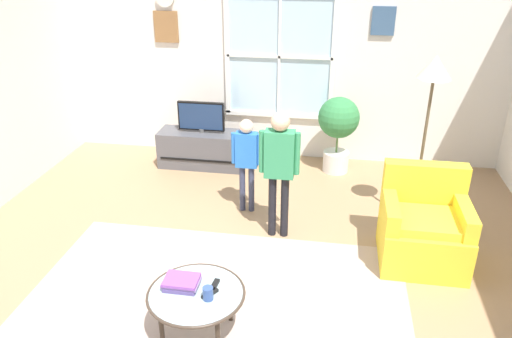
{
  "coord_description": "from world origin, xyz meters",
  "views": [
    {
      "loc": [
        0.74,
        -3.28,
        2.74
      ],
      "look_at": [
        0.11,
        0.54,
        0.94
      ],
      "focal_mm": 34.58,
      "sensor_mm": 36.0,
      "label": 1
    }
  ],
  "objects_px": {
    "remote_near_cup": "(214,285)",
    "floor_lamp": "(432,86)",
    "book_stack": "(181,283)",
    "television": "(201,117)",
    "cup": "(208,293)",
    "remote_near_books": "(210,294)",
    "person_green_shirt": "(279,161)",
    "tv_stand": "(203,149)",
    "armchair": "(423,228)",
    "coffee_table": "(196,296)",
    "potted_plant_by_window": "(338,125)",
    "person_blue_shirt": "(247,155)"
  },
  "relations": [
    {
      "from": "tv_stand",
      "to": "television",
      "type": "height_order",
      "value": "television"
    },
    {
      "from": "tv_stand",
      "to": "potted_plant_by_window",
      "type": "bearing_deg",
      "value": 4.03
    },
    {
      "from": "armchair",
      "to": "coffee_table",
      "type": "distance_m",
      "value": 2.23
    },
    {
      "from": "remote_near_cup",
      "to": "floor_lamp",
      "type": "bearing_deg",
      "value": 48.16
    },
    {
      "from": "television",
      "to": "remote_near_cup",
      "type": "distance_m",
      "value": 3.1
    },
    {
      "from": "cup",
      "to": "remote_near_cup",
      "type": "distance_m",
      "value": 0.15
    },
    {
      "from": "potted_plant_by_window",
      "to": "floor_lamp",
      "type": "bearing_deg",
      "value": -55.31
    },
    {
      "from": "remote_near_books",
      "to": "person_green_shirt",
      "type": "bearing_deg",
      "value": 78.37
    },
    {
      "from": "television",
      "to": "remote_near_cup",
      "type": "height_order",
      "value": "television"
    },
    {
      "from": "floor_lamp",
      "to": "cup",
      "type": "bearing_deg",
      "value": -129.9
    },
    {
      "from": "coffee_table",
      "to": "person_green_shirt",
      "type": "relative_size",
      "value": 0.55
    },
    {
      "from": "remote_near_books",
      "to": "person_green_shirt",
      "type": "relative_size",
      "value": 0.11
    },
    {
      "from": "coffee_table",
      "to": "potted_plant_by_window",
      "type": "relative_size",
      "value": 0.73
    },
    {
      "from": "armchair",
      "to": "remote_near_cup",
      "type": "relative_size",
      "value": 6.21
    },
    {
      "from": "television",
      "to": "tv_stand",
      "type": "bearing_deg",
      "value": 90.0
    },
    {
      "from": "remote_near_cup",
      "to": "floor_lamp",
      "type": "relative_size",
      "value": 0.08
    },
    {
      "from": "television",
      "to": "floor_lamp",
      "type": "distance_m",
      "value": 2.9
    },
    {
      "from": "potted_plant_by_window",
      "to": "floor_lamp",
      "type": "relative_size",
      "value": 0.55
    },
    {
      "from": "remote_near_books",
      "to": "person_blue_shirt",
      "type": "xyz_separation_m",
      "value": [
        -0.09,
        1.97,
        0.25
      ]
    },
    {
      "from": "person_blue_shirt",
      "to": "floor_lamp",
      "type": "xyz_separation_m",
      "value": [
        1.78,
        0.01,
        0.83
      ]
    },
    {
      "from": "person_blue_shirt",
      "to": "person_green_shirt",
      "type": "bearing_deg",
      "value": -47.99
    },
    {
      "from": "person_blue_shirt",
      "to": "coffee_table",
      "type": "bearing_deg",
      "value": -90.52
    },
    {
      "from": "remote_near_cup",
      "to": "floor_lamp",
      "type": "distance_m",
      "value": 2.75
    },
    {
      "from": "book_stack",
      "to": "television",
      "type": "bearing_deg",
      "value": 102.24
    },
    {
      "from": "tv_stand",
      "to": "book_stack",
      "type": "xyz_separation_m",
      "value": [
        0.65,
        -3.0,
        0.21
      ]
    },
    {
      "from": "tv_stand",
      "to": "book_stack",
      "type": "height_order",
      "value": "book_stack"
    },
    {
      "from": "book_stack",
      "to": "person_green_shirt",
      "type": "relative_size",
      "value": 0.2
    },
    {
      "from": "cup",
      "to": "potted_plant_by_window",
      "type": "xyz_separation_m",
      "value": [
        0.86,
        3.23,
        0.17
      ]
    },
    {
      "from": "coffee_table",
      "to": "cup",
      "type": "xyz_separation_m",
      "value": [
        0.11,
        -0.05,
        0.08
      ]
    },
    {
      "from": "television",
      "to": "potted_plant_by_window",
      "type": "distance_m",
      "value": 1.75
    },
    {
      "from": "coffee_table",
      "to": "cup",
      "type": "height_order",
      "value": "cup"
    },
    {
      "from": "armchair",
      "to": "remote_near_cup",
      "type": "distance_m",
      "value": 2.08
    },
    {
      "from": "armchair",
      "to": "coffee_table",
      "type": "xyz_separation_m",
      "value": [
        -1.79,
        -1.33,
        0.05
      ]
    },
    {
      "from": "cup",
      "to": "remote_near_books",
      "type": "height_order",
      "value": "cup"
    },
    {
      "from": "television",
      "to": "armchair",
      "type": "bearing_deg",
      "value": -33.92
    },
    {
      "from": "coffee_table",
      "to": "remote_near_books",
      "type": "distance_m",
      "value": 0.11
    },
    {
      "from": "television",
      "to": "person_green_shirt",
      "type": "bearing_deg",
      "value": -52.09
    },
    {
      "from": "remote_near_cup",
      "to": "floor_lamp",
      "type": "height_order",
      "value": "floor_lamp"
    },
    {
      "from": "book_stack",
      "to": "cup",
      "type": "distance_m",
      "value": 0.25
    },
    {
      "from": "coffee_table",
      "to": "book_stack",
      "type": "distance_m",
      "value": 0.15
    },
    {
      "from": "person_green_shirt",
      "to": "person_blue_shirt",
      "type": "xyz_separation_m",
      "value": [
        -0.4,
        0.45,
        -0.15
      ]
    },
    {
      "from": "book_stack",
      "to": "person_green_shirt",
      "type": "distance_m",
      "value": 1.61
    },
    {
      "from": "cup",
      "to": "floor_lamp",
      "type": "xyz_separation_m",
      "value": [
        1.7,
        2.03,
        1.04
      ]
    },
    {
      "from": "person_blue_shirt",
      "to": "potted_plant_by_window",
      "type": "xyz_separation_m",
      "value": [
        0.95,
        1.21,
        -0.04
      ]
    },
    {
      "from": "tv_stand",
      "to": "armchair",
      "type": "distance_m",
      "value": 3.09
    },
    {
      "from": "coffee_table",
      "to": "floor_lamp",
      "type": "relative_size",
      "value": 0.41
    },
    {
      "from": "armchair",
      "to": "person_green_shirt",
      "type": "xyz_separation_m",
      "value": [
        -1.37,
        0.19,
        0.49
      ]
    },
    {
      "from": "book_stack",
      "to": "remote_near_cup",
      "type": "bearing_deg",
      "value": 10.15
    },
    {
      "from": "armchair",
      "to": "person_blue_shirt",
      "type": "bearing_deg",
      "value": 160.21
    },
    {
      "from": "cup",
      "to": "remote_near_books",
      "type": "bearing_deg",
      "value": 88.83
    }
  ]
}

